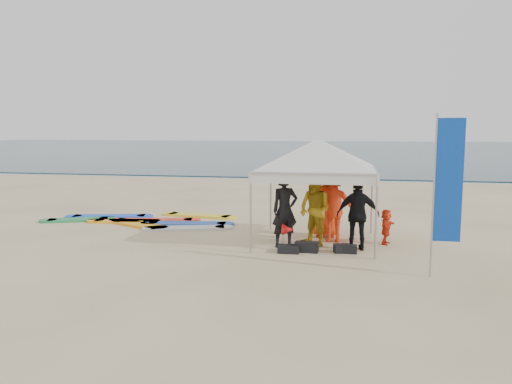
{
  "coord_description": "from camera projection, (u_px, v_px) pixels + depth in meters",
  "views": [
    {
      "loc": [
        2.1,
        -10.55,
        2.91
      ],
      "look_at": [
        -0.47,
        2.6,
        1.2
      ],
      "focal_mm": 35.0,
      "sensor_mm": 36.0,
      "label": 1
    }
  ],
  "objects": [
    {
      "name": "person_black_a",
      "position": [
        285.0,
        210.0,
        12.24
      ],
      "size": [
        0.8,
        0.72,
        1.83
      ],
      "primitive_type": "imported",
      "rotation": [
        0.0,
        0.0,
        0.54
      ],
      "color": "black",
      "rests_on": "ground"
    },
    {
      "name": "ocean",
      "position": [
        338.0,
        149.0,
        69.44
      ],
      "size": [
        160.0,
        84.0,
        0.08
      ],
      "primitive_type": "cube",
      "color": "#0C2633",
      "rests_on": "ground"
    },
    {
      "name": "person_orange_b",
      "position": [
        326.0,
        202.0,
        13.37
      ],
      "size": [
        0.94,
        0.63,
        1.9
      ],
      "primitive_type": "imported",
      "rotation": [
        0.0,
        0.0,
        3.17
      ],
      "color": "#CD4212",
      "rests_on": "ground"
    },
    {
      "name": "gear_pile",
      "position": [
        316.0,
        248.0,
        11.8
      ],
      "size": [
        1.85,
        0.6,
        0.22
      ],
      "color": "black",
      "rests_on": "ground"
    },
    {
      "name": "person_seated",
      "position": [
        386.0,
        227.0,
        12.58
      ],
      "size": [
        0.47,
        0.87,
        0.89
      ],
      "primitive_type": "imported",
      "rotation": [
        0.0,
        0.0,
        1.31
      ],
      "color": "red",
      "rests_on": "ground"
    },
    {
      "name": "person_yellow",
      "position": [
        315.0,
        210.0,
        12.4
      ],
      "size": [
        1.11,
        1.07,
        1.81
      ],
      "primitive_type": "imported",
      "rotation": [
        0.0,
        0.0,
        -0.64
      ],
      "color": "#BB921A",
      "rests_on": "ground"
    },
    {
      "name": "person_orange_a",
      "position": [
        334.0,
        204.0,
        12.82
      ],
      "size": [
        1.29,
        0.79,
        1.94
      ],
      "primitive_type": "imported",
      "rotation": [
        0.0,
        0.0,
        3.2
      ],
      "color": "#F43515",
      "rests_on": "ground"
    },
    {
      "name": "canopy_tent",
      "position": [
        318.0,
        139.0,
        12.5
      ],
      "size": [
        4.03,
        4.03,
        3.04
      ],
      "color": "#A5A5A8",
      "rests_on": "ground"
    },
    {
      "name": "person_black_b",
      "position": [
        358.0,
        215.0,
        11.93
      ],
      "size": [
        1.04,
        0.5,
        1.72
      ],
      "primitive_type": "imported",
      "rotation": [
        0.0,
        0.0,
        3.22
      ],
      "color": "black",
      "rests_on": "ground"
    },
    {
      "name": "marker_pennant",
      "position": [
        288.0,
        230.0,
        11.96
      ],
      "size": [
        0.28,
        0.28,
        0.64
      ],
      "color": "#A5A5A8",
      "rests_on": "ground"
    },
    {
      "name": "surfboard_spread",
      "position": [
        149.0,
        221.0,
        15.6
      ],
      "size": [
        5.88,
        3.02,
        0.07
      ],
      "color": "#238346",
      "rests_on": "ground"
    },
    {
      "name": "feather_flag",
      "position": [
        447.0,
        183.0,
        9.55
      ],
      "size": [
        0.54,
        0.04,
        3.2
      ],
      "color": "#A5A5A8",
      "rests_on": "ground"
    },
    {
      "name": "shoreline_foam",
      "position": [
        316.0,
        179.0,
        28.76
      ],
      "size": [
        160.0,
        1.2,
        0.01
      ],
      "primitive_type": "cube",
      "color": "silver",
      "rests_on": "ground"
    },
    {
      "name": "ground",
      "position": [
        254.0,
        261.0,
        11.04
      ],
      "size": [
        120.0,
        120.0,
        0.0
      ],
      "primitive_type": "plane",
      "color": "beige",
      "rests_on": "ground"
    }
  ]
}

